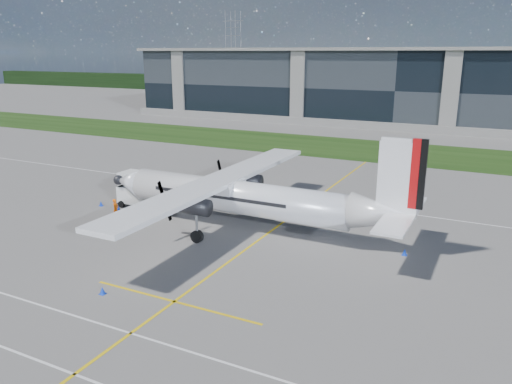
# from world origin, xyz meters

# --- Properties ---
(ground) EXTENTS (400.00, 400.00, 0.00)m
(ground) POSITION_xyz_m (0.00, 40.00, 0.00)
(ground) COLOR #5C5A57
(ground) RESTS_ON ground
(grass_strip) EXTENTS (400.00, 18.00, 0.04)m
(grass_strip) POSITION_xyz_m (0.00, 48.00, 0.02)
(grass_strip) COLOR black
(grass_strip) RESTS_ON ground
(terminal_building) EXTENTS (120.00, 20.00, 15.00)m
(terminal_building) POSITION_xyz_m (0.00, 80.00, 7.50)
(terminal_building) COLOR black
(terminal_building) RESTS_ON ground
(tree_line) EXTENTS (400.00, 6.00, 6.00)m
(tree_line) POSITION_xyz_m (0.00, 140.00, 3.00)
(tree_line) COLOR black
(tree_line) RESTS_ON ground
(pylon_west) EXTENTS (9.00, 4.60, 30.00)m
(pylon_west) POSITION_xyz_m (-80.00, 150.00, 15.00)
(pylon_west) COLOR gray
(pylon_west) RESTS_ON ground
(yellow_taxiway_centerline) EXTENTS (0.20, 70.00, 0.01)m
(yellow_taxiway_centerline) POSITION_xyz_m (3.00, 10.00, 0.01)
(yellow_taxiway_centerline) COLOR yellow
(yellow_taxiway_centerline) RESTS_ON ground
(white_lane_line) EXTENTS (90.00, 0.15, 0.01)m
(white_lane_line) POSITION_xyz_m (0.00, -14.00, 0.01)
(white_lane_line) COLOR white
(white_lane_line) RESTS_ON ground
(turboprop_aircraft) EXTENTS (28.56, 29.62, 8.89)m
(turboprop_aircraft) POSITION_xyz_m (0.94, 7.48, 4.44)
(turboprop_aircraft) COLOR white
(turboprop_aircraft) RESTS_ON ground
(fuel_tanker_truck) EXTENTS (7.48, 2.43, 2.80)m
(fuel_tanker_truck) POSITION_xyz_m (-12.74, 11.21, 1.40)
(fuel_tanker_truck) COLOR silver
(fuel_tanker_truck) RESTS_ON ground
(baggage_tug) EXTENTS (3.40, 2.04, 2.04)m
(baggage_tug) POSITION_xyz_m (-11.92, 8.36, 1.02)
(baggage_tug) COLOR silver
(baggage_tug) RESTS_ON ground
(ground_crew_person) EXTENTS (0.80, 0.99, 2.14)m
(ground_crew_person) POSITION_xyz_m (-11.05, 4.58, 1.07)
(ground_crew_person) COLOR #F25907
(ground_crew_person) RESTS_ON ground
(safety_cone_fwd) EXTENTS (0.36, 0.36, 0.50)m
(safety_cone_fwd) POSITION_xyz_m (-15.12, 6.92, 0.25)
(safety_cone_fwd) COLOR #0B31C2
(safety_cone_fwd) RESTS_ON ground
(safety_cone_tail) EXTENTS (0.36, 0.36, 0.50)m
(safety_cone_tail) POSITION_xyz_m (14.16, 7.72, 0.25)
(safety_cone_tail) COLOR #0B31C2
(safety_cone_tail) RESTS_ON ground
(safety_cone_portwing) EXTENTS (0.36, 0.36, 0.50)m
(safety_cone_portwing) POSITION_xyz_m (-1.62, -7.21, 0.25)
(safety_cone_portwing) COLOR #0B31C2
(safety_cone_portwing) RESTS_ON ground
(safety_cone_nose_stbd) EXTENTS (0.36, 0.36, 0.50)m
(safety_cone_nose_stbd) POSITION_xyz_m (-11.87, 9.05, 0.25)
(safety_cone_nose_stbd) COLOR #0B31C2
(safety_cone_nose_stbd) RESTS_ON ground
(safety_cone_nose_port) EXTENTS (0.36, 0.36, 0.50)m
(safety_cone_nose_port) POSITION_xyz_m (-12.52, 6.54, 0.25)
(safety_cone_nose_port) COLOR #0B31C2
(safety_cone_nose_port) RESTS_ON ground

